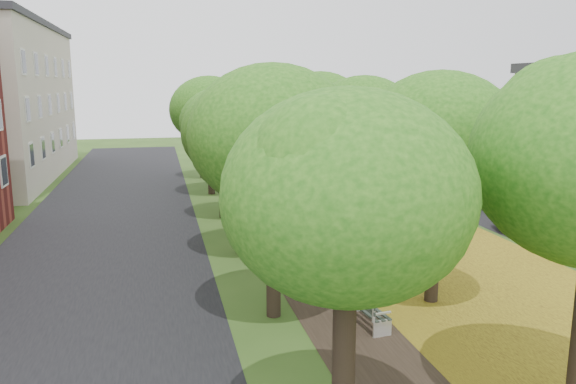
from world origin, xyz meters
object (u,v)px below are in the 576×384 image
bench (365,308)px  car_red (543,218)px  car_grey (478,194)px  car_white (463,188)px

bench → car_red: 13.16m
car_red → car_grey: (0.04, 5.14, 0.05)m
car_red → car_grey: car_grey is taller
car_white → car_grey: bearing=157.0°
car_grey → car_red: bearing=-176.9°
bench → car_white: (11.00, 13.91, 0.28)m
bench → car_white: bearing=-45.6°
bench → car_grey: bearing=-48.9°
bench → car_red: size_ratio=0.49×
car_grey → car_white: size_ratio=0.90×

